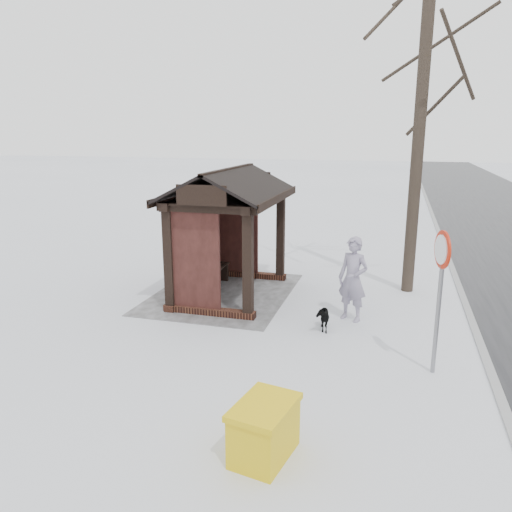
# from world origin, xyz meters

# --- Properties ---
(ground) EXTENTS (120.00, 120.00, 0.00)m
(ground) POSITION_xyz_m (0.00, 0.00, 0.00)
(ground) COLOR silver
(ground) RESTS_ON ground
(kerb) EXTENTS (120.00, 0.15, 0.06)m
(kerb) POSITION_xyz_m (0.00, 5.50, 0.01)
(kerb) COLOR gray
(kerb) RESTS_ON ground
(trampled_patch) EXTENTS (4.20, 3.20, 0.02)m
(trampled_patch) POSITION_xyz_m (0.00, -0.20, 0.01)
(trampled_patch) COLOR gray
(trampled_patch) RESTS_ON ground
(bus_shelter) EXTENTS (3.60, 2.40, 3.09)m
(bus_shelter) POSITION_xyz_m (0.00, -0.16, 2.17)
(bus_shelter) COLOR #351A13
(bus_shelter) RESTS_ON ground
(tree_near) EXTENTS (3.42, 3.42, 9.03)m
(tree_near) POSITION_xyz_m (-1.50, 4.20, 6.16)
(tree_near) COLOR black
(tree_near) RESTS_ON ground
(pedestrian) EXTENTS (0.67, 0.78, 1.81)m
(pedestrian) POSITION_xyz_m (0.93, 3.03, 0.90)
(pedestrian) COLOR gray
(pedestrian) RESTS_ON ground
(dog) EXTENTS (0.70, 0.44, 0.55)m
(dog) POSITION_xyz_m (1.65, 2.50, 0.27)
(dog) COLOR black
(dog) RESTS_ON ground
(grit_bin) EXTENTS (1.04, 0.81, 0.72)m
(grit_bin) POSITION_xyz_m (5.90, 2.43, 0.36)
(grit_bin) COLOR gold
(grit_bin) RESTS_ON ground
(road_sign) EXTENTS (0.60, 0.21, 2.41)m
(road_sign) POSITION_xyz_m (2.99, 4.55, 1.73)
(road_sign) COLOR gray
(road_sign) RESTS_ON ground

